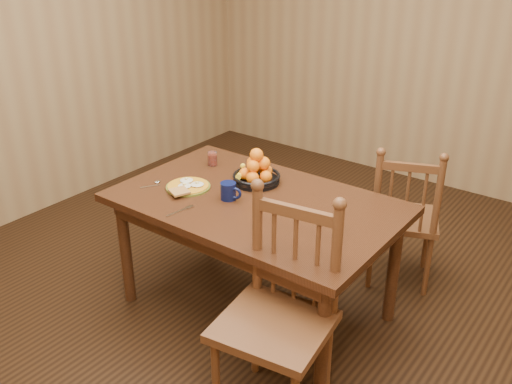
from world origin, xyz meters
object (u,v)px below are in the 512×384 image
Objects in this scene: dining_table at (256,213)px; breakfast_plate at (188,186)px; chair_near at (278,316)px; coffee_mug at (229,191)px; chair_far at (403,218)px; fruit_bowl at (256,172)px.

breakfast_plate reaches higher than dining_table.
breakfast_plate is at bearing -164.57° from dining_table.
breakfast_plate is (-0.96, 0.44, 0.24)m from chair_near.
chair_near is 0.87m from coffee_mug.
coffee_mug is at bearing -147.19° from dining_table.
fruit_bowl is at bearing 18.21° from chair_far.
chair_far is 1.01m from fruit_bowl.
coffee_mug is (0.29, 0.03, 0.04)m from breakfast_plate.
chair_far is at bearing 52.26° from coffee_mug.
coffee_mug reaches higher than breakfast_plate.
chair_far is at bearing 80.94° from chair_near.
breakfast_plate is at bearing -173.63° from coffee_mug.
chair_near is at bearing -34.98° from coffee_mug.
chair_far is 3.16× the size of breakfast_plate.
dining_table is at bearing 126.34° from chair_near.
fruit_bowl is at bearing 93.26° from coffee_mug.
coffee_mug is at bearing 136.90° from chair_near.
chair_far is at bearing 43.38° from breakfast_plate.
dining_table is 0.29m from fruit_bowl.
fruit_bowl is (0.27, 0.31, 0.05)m from breakfast_plate.
coffee_mug reaches higher than dining_table.
breakfast_plate is (-0.42, -0.12, 0.10)m from dining_table.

